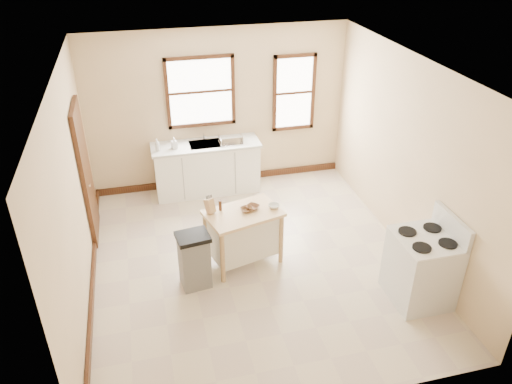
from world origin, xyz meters
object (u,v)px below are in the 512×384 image
soap_bottle_b (174,143)px  dish_rack (231,140)px  pepper_grinder (220,205)px  bowl_a (247,209)px  bowl_c (274,206)px  knife_block (210,206)px  bowl_b (253,207)px  kitchen_island (244,237)px  soap_bottle_a (157,145)px  trash_bin (194,260)px  gas_stove (423,260)px

soap_bottle_b → dish_rack: (0.96, -0.00, -0.05)m
pepper_grinder → bowl_a: 0.37m
bowl_c → knife_block: bearing=174.3°
dish_rack → bowl_c: 2.10m
bowl_b → knife_block: bearing=176.4°
bowl_a → bowl_b: same height
kitchen_island → pepper_grinder: pepper_grinder is taller
soap_bottle_a → pepper_grinder: (0.70, -1.94, -0.12)m
knife_block → bowl_c: knife_block is taller
kitchen_island → trash_bin: size_ratio=1.25×
bowl_a → trash_bin: (-0.80, -0.37, -0.44)m
knife_block → bowl_b: knife_block is taller
bowl_c → pepper_grinder: bearing=170.9°
knife_block → pepper_grinder: knife_block is taller
soap_bottle_b → knife_block: 2.02m
dish_rack → kitchen_island: 2.19m
soap_bottle_b → bowl_a: (0.77, -2.08, -0.17)m
dish_rack → pepper_grinder: size_ratio=2.69×
kitchen_island → bowl_b: size_ratio=5.73×
soap_bottle_b → dish_rack: size_ratio=0.49×
bowl_b → gas_stove: bearing=-35.9°
trash_bin → dish_rack: bearing=60.1°
dish_rack → soap_bottle_a: bearing=-171.4°
soap_bottle_a → gas_stove: 4.53m
bowl_b → pepper_grinder: bearing=171.4°
kitchen_island → bowl_a: 0.44m
soap_bottle_b → trash_bin: 2.53m
dish_rack → soap_bottle_b: bearing=-172.8°
soap_bottle_b → bowl_b: bearing=-79.3°
soap_bottle_b → knife_block: size_ratio=0.98×
soap_bottle_b → bowl_b: (0.86, -2.04, -0.17)m
soap_bottle_a → dish_rack: soap_bottle_a is taller
dish_rack → pepper_grinder: 2.04m
soap_bottle_a → pepper_grinder: size_ratio=1.44×
knife_block → pepper_grinder: bearing=-23.1°
soap_bottle_b → trash_bin: size_ratio=0.24×
soap_bottle_a → kitchen_island: size_ratio=0.21×
soap_bottle_b → pepper_grinder: size_ratio=1.31×
pepper_grinder → knife_block: bearing=-168.7°
soap_bottle_a → bowl_c: size_ratio=1.41×
pepper_grinder → trash_bin: 0.83m
soap_bottle_b → knife_block: bearing=-94.4°
soap_bottle_a → dish_rack: (1.25, 0.03, -0.06)m
dish_rack → gas_stove: bearing=-55.2°
knife_block → bowl_a: (0.50, -0.08, -0.08)m
bowl_b → bowl_c: (0.29, -0.05, 0.00)m
soap_bottle_b → bowl_c: (1.15, -2.09, -0.17)m
soap_bottle_a → bowl_a: 2.31m
pepper_grinder → bowl_b: size_ratio=0.85×
bowl_a → bowl_b: size_ratio=0.98×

